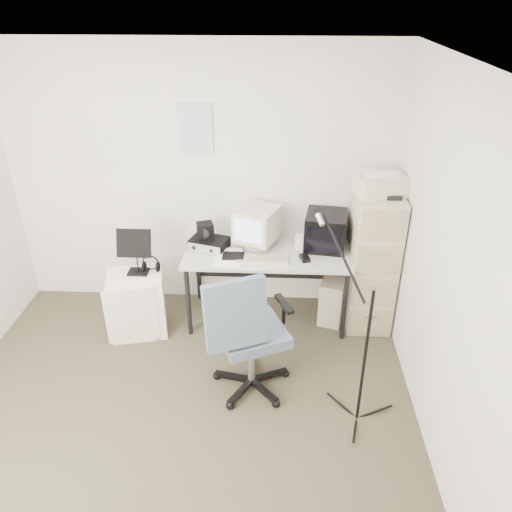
{
  "coord_description": "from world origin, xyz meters",
  "views": [
    {
      "loc": [
        0.72,
        -2.55,
        2.88
      ],
      "look_at": [
        0.55,
        0.95,
        0.95
      ],
      "focal_mm": 35.0,
      "sensor_mm": 36.0,
      "label": 1
    }
  ],
  "objects_px": {
    "office_chair": "(251,331)",
    "side_cart": "(138,303)",
    "filing_cabinet": "(371,259)",
    "desk": "(267,285)"
  },
  "relations": [
    {
      "from": "office_chair",
      "to": "side_cart",
      "type": "bearing_deg",
      "value": 123.62
    },
    {
      "from": "side_cart",
      "to": "filing_cabinet",
      "type": "bearing_deg",
      "value": -5.04
    },
    {
      "from": "filing_cabinet",
      "to": "side_cart",
      "type": "xyz_separation_m",
      "value": [
        -2.13,
        -0.3,
        -0.35
      ]
    },
    {
      "from": "filing_cabinet",
      "to": "desk",
      "type": "xyz_separation_m",
      "value": [
        -0.95,
        -0.03,
        -0.29
      ]
    },
    {
      "from": "filing_cabinet",
      "to": "office_chair",
      "type": "height_order",
      "value": "filing_cabinet"
    },
    {
      "from": "desk",
      "to": "office_chair",
      "type": "xyz_separation_m",
      "value": [
        -0.09,
        -0.96,
        0.19
      ]
    },
    {
      "from": "side_cart",
      "to": "desk",
      "type": "bearing_deg",
      "value": -0.12
    },
    {
      "from": "desk",
      "to": "side_cart",
      "type": "xyz_separation_m",
      "value": [
        -1.18,
        -0.27,
        -0.07
      ]
    },
    {
      "from": "filing_cabinet",
      "to": "side_cart",
      "type": "relative_size",
      "value": 2.17
    },
    {
      "from": "office_chair",
      "to": "side_cart",
      "type": "height_order",
      "value": "office_chair"
    }
  ]
}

